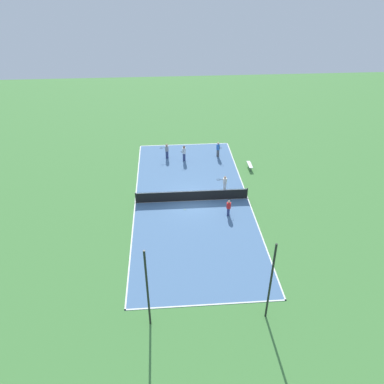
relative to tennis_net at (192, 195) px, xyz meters
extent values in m
plane|color=#47843D|center=(0.00, 0.00, -0.55)|extent=(80.00, 80.00, 0.00)
cube|color=#4C729E|center=(0.00, 0.00, -0.54)|extent=(9.83, 22.95, 0.02)
cube|color=white|center=(-4.87, 0.00, -0.53)|extent=(0.10, 22.95, 0.00)
cube|color=white|center=(4.87, 0.00, -0.53)|extent=(0.10, 22.95, 0.00)
cube|color=white|center=(0.00, -11.43, -0.53)|extent=(9.83, 0.10, 0.00)
cube|color=white|center=(0.00, 11.43, -0.53)|extent=(9.83, 0.10, 0.00)
cube|color=white|center=(0.00, 0.00, -0.53)|extent=(9.83, 0.10, 0.00)
cylinder|color=black|center=(-4.77, 0.00, -0.01)|extent=(0.10, 0.10, 1.04)
cylinder|color=black|center=(4.77, 0.00, -0.01)|extent=(0.10, 0.10, 1.04)
cube|color=black|center=(0.00, 0.00, -0.03)|extent=(9.53, 0.03, 0.99)
cube|color=white|center=(0.00, 0.00, 0.43)|extent=(9.53, 0.04, 0.06)
cube|color=silver|center=(-6.14, -5.41, -0.12)|extent=(0.36, 1.48, 0.04)
cylinder|color=#4C4C51|center=(-6.14, -6.00, -0.35)|extent=(0.08, 0.08, 0.41)
cylinder|color=#4C4C51|center=(-6.14, -4.82, -0.35)|extent=(0.08, 0.08, 0.41)
cube|color=#4C4C51|center=(-3.35, -8.21, -0.12)|extent=(0.26, 0.30, 0.81)
cylinder|color=blue|center=(-3.35, -8.21, 0.57)|extent=(0.44, 0.44, 0.57)
sphere|color=beige|center=(-3.35, -8.21, 0.98)|extent=(0.24, 0.24, 0.24)
cylinder|color=#262626|center=(-3.43, -7.90, 0.71)|extent=(0.10, 0.28, 0.03)
torus|color=black|center=(-3.50, -7.63, 0.71)|extent=(0.37, 0.37, 0.02)
cube|color=white|center=(-3.06, -1.57, -0.18)|extent=(0.26, 0.20, 0.69)
cylinder|color=silver|center=(-3.06, -1.57, 0.41)|extent=(0.37, 0.37, 0.49)
sphere|color=tan|center=(-3.06, -1.57, 0.76)|extent=(0.21, 0.21, 0.21)
cylinder|color=#262626|center=(-2.74, -1.57, 0.53)|extent=(0.28, 0.03, 0.03)
torus|color=black|center=(-2.46, -1.57, 0.53)|extent=(0.31, 0.31, 0.02)
cube|color=navy|center=(0.23, -7.54, -0.11)|extent=(0.28, 0.31, 0.83)
cylinder|color=white|center=(0.23, -7.54, 0.59)|extent=(0.47, 0.47, 0.58)
sphere|color=brown|center=(0.23, -7.54, 1.01)|extent=(0.25, 0.25, 0.25)
cylinder|color=#262626|center=(0.36, -7.25, 0.74)|extent=(0.14, 0.27, 0.03)
torus|color=black|center=(0.47, -6.99, 0.74)|extent=(0.40, 0.40, 0.02)
cube|color=navy|center=(-2.77, 2.35, -0.18)|extent=(0.26, 0.30, 0.70)
cylinder|color=red|center=(-2.77, 2.35, 0.42)|extent=(0.45, 0.45, 0.49)
sphere|color=tan|center=(-2.77, 2.35, 0.77)|extent=(0.21, 0.21, 0.21)
cylinder|color=#262626|center=(-2.86, 2.04, 0.54)|extent=(0.11, 0.28, 0.03)
torus|color=black|center=(-2.94, 1.77, 0.54)|extent=(0.38, 0.38, 0.02)
cube|color=navy|center=(1.97, -8.28, -0.13)|extent=(0.29, 0.26, 0.80)
cylinder|color=gray|center=(1.97, -8.28, 0.55)|extent=(0.44, 0.44, 0.56)
sphere|color=tan|center=(1.97, -8.28, 0.94)|extent=(0.24, 0.24, 0.24)
cylinder|color=#262626|center=(2.28, -8.20, 0.68)|extent=(0.28, 0.10, 0.03)
torus|color=black|center=(2.55, -8.13, 0.68)|extent=(0.37, 0.37, 0.02)
sphere|color=#CCE033|center=(-4.08, -0.08, -0.49)|extent=(0.07, 0.07, 0.07)
sphere|color=#CCE033|center=(0.69, 1.35, -0.49)|extent=(0.07, 0.07, 0.07)
cylinder|color=black|center=(-3.35, 12.50, 2.17)|extent=(0.12, 0.12, 5.45)
cylinder|color=black|center=(3.35, 12.50, 2.17)|extent=(0.12, 0.12, 5.45)
camera|label=1|loc=(2.05, 26.77, 17.21)|focal=35.00mm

